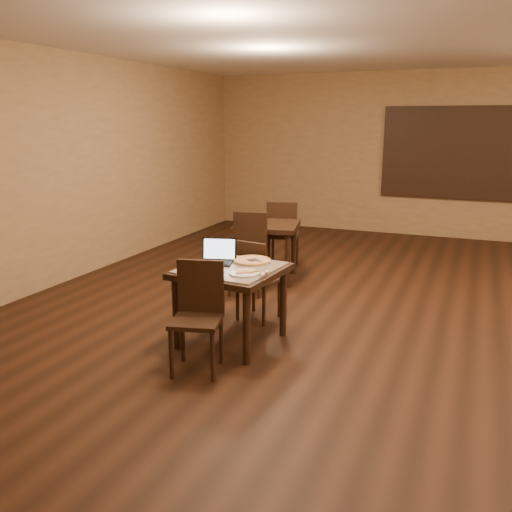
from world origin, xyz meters
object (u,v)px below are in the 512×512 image
at_px(tiled_table, 231,277).
at_px(other_table_b_chair_near, 249,248).
at_px(laptop, 217,256).
at_px(other_table_b, 267,233).
at_px(other_table_b_chair_far, 283,231).
at_px(chair_main_far, 255,276).
at_px(pizza_pan, 252,262).
at_px(chair_main_near, 198,309).

relative_size(tiled_table, other_table_b_chair_near, 1.00).
bearing_deg(laptop, other_table_b, 81.26).
bearing_deg(laptop, other_table_b_chair_far, 79.21).
relative_size(chair_main_far, laptop, 2.29).
xyz_separation_m(pizza_pan, other_table_b_chair_near, (-0.61, 1.33, -0.20)).
bearing_deg(other_table_b_chair_near, pizza_pan, -77.01).
distance_m(chair_main_near, other_table_b, 2.82).
xyz_separation_m(other_table_b_chair_near, other_table_b_chair_far, (0.04, 1.17, 0.00)).
bearing_deg(other_table_b, laptop, -94.06).
bearing_deg(other_table_b, chair_main_far, -84.91).
distance_m(chair_main_near, chair_main_far, 1.24).
height_order(pizza_pan, other_table_b_chair_near, other_table_b_chair_near).
distance_m(chair_main_far, pizza_pan, 0.48).
xyz_separation_m(chair_main_near, other_table_b_chair_far, (-0.44, 3.36, 0.03)).
distance_m(chair_main_far, other_table_b_chair_far, 2.17).
bearing_deg(chair_main_near, laptop, 89.48).
bearing_deg(pizza_pan, laptop, -156.98).
xyz_separation_m(laptop, other_table_b_chair_far, (-0.26, 2.64, -0.26)).
relative_size(laptop, pizza_pan, 1.05).
distance_m(tiled_table, chair_main_far, 0.64).
distance_m(chair_main_far, laptop, 0.64).
height_order(tiled_table, other_table_b_chair_far, other_table_b_chair_far).
bearing_deg(pizza_pan, other_table_b_chair_far, 103.00).
height_order(pizza_pan, other_table_b, other_table_b).
height_order(chair_main_near, other_table_b_chair_near, other_table_b_chair_near).
xyz_separation_m(tiled_table, other_table_b, (-0.48, 2.16, -0.02)).
distance_m(tiled_table, other_table_b_chair_far, 2.78).
bearing_deg(laptop, pizza_pan, 6.65).
relative_size(tiled_table, chair_main_far, 1.12).
relative_size(chair_main_far, other_table_b, 0.92).
height_order(laptop, other_table_b_chair_far, other_table_b_chair_far).
xyz_separation_m(tiled_table, laptop, (-0.20, 0.10, 0.16)).
relative_size(chair_main_near, pizza_pan, 2.55).
height_order(chair_main_far, other_table_b, chair_main_far).
bearing_deg(tiled_table, other_table_b_chair_near, 112.67).
distance_m(tiled_table, other_table_b_chair_near, 1.65).
bearing_deg(pizza_pan, other_table_b, 107.24).
distance_m(tiled_table, chair_main_near, 0.63).
relative_size(chair_main_near, other_table_b_chair_far, 0.95).
xyz_separation_m(tiled_table, chair_main_near, (-0.02, -0.62, -0.12)).
xyz_separation_m(laptop, other_table_b_chair_near, (-0.29, 1.47, -0.26)).
bearing_deg(laptop, chair_main_far, 53.74).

